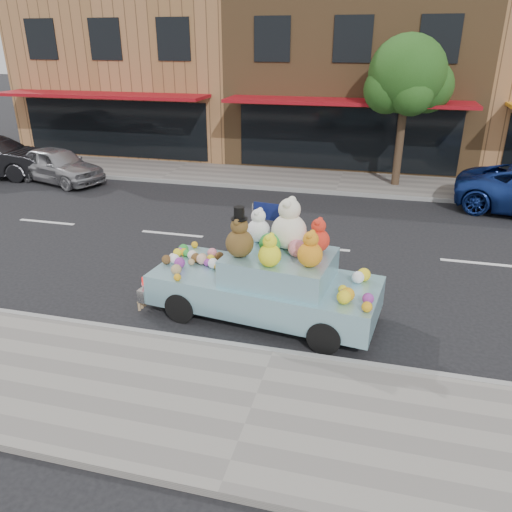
% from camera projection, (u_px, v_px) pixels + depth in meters
% --- Properties ---
extents(ground, '(120.00, 120.00, 0.00)m').
position_uv_depth(ground, '(315.00, 248.00, 12.97)').
color(ground, black).
rests_on(ground, ground).
extents(near_sidewalk, '(60.00, 3.00, 0.12)m').
position_uv_depth(near_sidewalk, '(251.00, 411.00, 7.17)').
color(near_sidewalk, gray).
rests_on(near_sidewalk, ground).
extents(far_sidewalk, '(60.00, 3.00, 0.12)m').
position_uv_depth(far_sidewalk, '(340.00, 182.00, 18.73)').
color(far_sidewalk, gray).
rests_on(far_sidewalk, ground).
extents(near_kerb, '(60.00, 0.12, 0.13)m').
position_uv_depth(near_kerb, '(274.00, 353.00, 8.50)').
color(near_kerb, gray).
rests_on(near_kerb, ground).
extents(far_kerb, '(60.00, 0.12, 0.13)m').
position_uv_depth(far_kerb, '(336.00, 193.00, 17.39)').
color(far_kerb, gray).
rests_on(far_kerb, ground).
extents(storefront_left, '(10.00, 9.80, 7.30)m').
position_uv_depth(storefront_left, '(150.00, 69.00, 24.44)').
color(storefront_left, '#9B6941').
rests_on(storefront_left, ground).
extents(storefront_mid, '(10.00, 9.80, 7.30)m').
position_uv_depth(storefront_mid, '(357.00, 72.00, 22.17)').
color(storefront_mid, brown).
rests_on(storefront_mid, ground).
extents(street_tree, '(3.00, 2.70, 5.22)m').
position_uv_depth(street_tree, '(407.00, 81.00, 16.87)').
color(street_tree, '#38281C').
rests_on(street_tree, ground).
extents(car_silver, '(4.15, 2.67, 1.32)m').
position_uv_depth(car_silver, '(58.00, 165.00, 18.70)').
color(car_silver, '#A09FA4').
rests_on(car_silver, ground).
extents(art_car, '(4.66, 2.29, 2.33)m').
position_uv_depth(art_car, '(267.00, 278.00, 9.46)').
color(art_car, black).
rests_on(art_car, ground).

